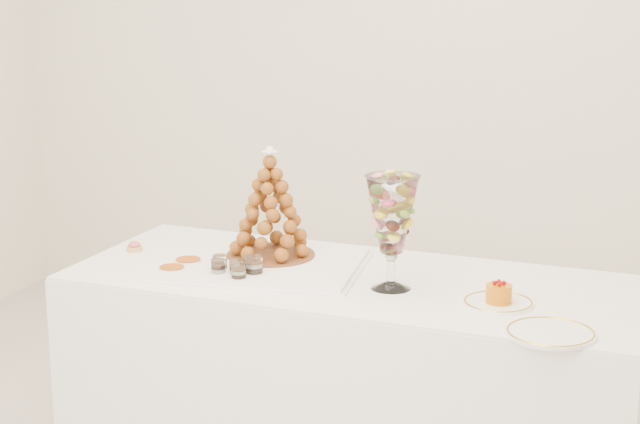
% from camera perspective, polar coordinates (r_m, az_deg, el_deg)
% --- Properties ---
extents(buffet_table, '(1.92, 0.79, 0.73)m').
position_cam_1_polar(buffet_table, '(3.68, 1.83, -8.93)').
color(buffet_table, white).
rests_on(buffet_table, ground).
extents(lace_tray, '(0.74, 0.59, 0.02)m').
position_cam_1_polar(lace_tray, '(3.67, -3.21, -2.77)').
color(lace_tray, white).
rests_on(lace_tray, buffet_table).
extents(macaron_vase, '(0.17, 0.17, 0.37)m').
position_cam_1_polar(macaron_vase, '(3.38, 3.86, -0.20)').
color(macaron_vase, white).
rests_on(macaron_vase, buffet_table).
extents(cake_plate, '(0.22, 0.22, 0.01)m').
position_cam_1_polar(cake_plate, '(3.33, 9.48, -4.81)').
color(cake_plate, white).
rests_on(cake_plate, buffet_table).
extents(spare_plate, '(0.25, 0.25, 0.01)m').
position_cam_1_polar(spare_plate, '(3.10, 12.19, -6.34)').
color(spare_plate, white).
rests_on(spare_plate, buffet_table).
extents(pink_tart, '(0.06, 0.06, 0.04)m').
position_cam_1_polar(pink_tart, '(3.91, -9.87, -1.84)').
color(pink_tart, tan).
rests_on(pink_tart, buffet_table).
extents(verrine_a, '(0.06, 0.06, 0.07)m').
position_cam_1_polar(verrine_a, '(3.59, -5.36, -2.81)').
color(verrine_a, white).
rests_on(verrine_a, buffet_table).
extents(verrine_b, '(0.06, 0.06, 0.07)m').
position_cam_1_polar(verrine_b, '(3.52, -4.46, -3.14)').
color(verrine_b, white).
rests_on(verrine_b, buffet_table).
extents(verrine_c, '(0.06, 0.06, 0.08)m').
position_cam_1_polar(verrine_c, '(3.52, -3.53, -3.00)').
color(verrine_c, white).
rests_on(verrine_c, buffet_table).
extents(verrine_d, '(0.05, 0.05, 0.07)m').
position_cam_1_polar(verrine_d, '(3.54, -5.44, -3.06)').
color(verrine_d, white).
rests_on(verrine_d, buffet_table).
extents(verrine_e, '(0.06, 0.06, 0.07)m').
position_cam_1_polar(verrine_e, '(3.48, -4.36, -3.34)').
color(verrine_e, white).
rests_on(verrine_e, buffet_table).
extents(ramekin_back, '(0.10, 0.10, 0.03)m').
position_cam_1_polar(ramekin_back, '(3.67, -7.04, -2.78)').
color(ramekin_back, white).
rests_on(ramekin_back, buffet_table).
extents(ramekin_front, '(0.09, 0.09, 0.03)m').
position_cam_1_polar(ramekin_front, '(3.60, -7.91, -3.17)').
color(ramekin_front, white).
rests_on(ramekin_front, buffet_table).
extents(croquembouche, '(0.31, 0.31, 0.38)m').
position_cam_1_polar(croquembouche, '(3.68, -2.67, 0.47)').
color(croquembouche, brown).
rests_on(croquembouche, lace_tray).
extents(mousse_cake, '(0.08, 0.08, 0.07)m').
position_cam_1_polar(mousse_cake, '(3.31, 9.52, -4.30)').
color(mousse_cake, '#CA6709').
rests_on(mousse_cake, cake_plate).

